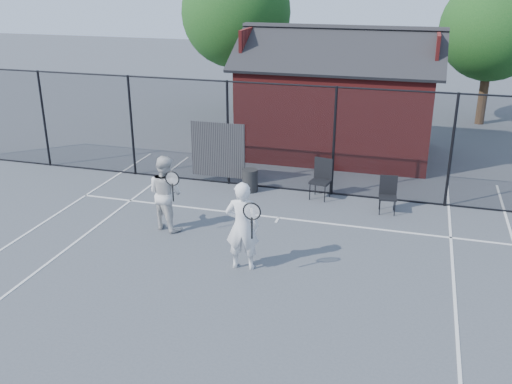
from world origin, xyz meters
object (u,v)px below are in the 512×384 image
(clubhouse, at_px, (338,105))
(chair_right, at_px, (388,196))
(player_back, at_px, (165,193))
(waste_bin, at_px, (250,180))
(chair_left, at_px, (320,180))
(player_front, at_px, (242,226))

(clubhouse, bearing_deg, chair_right, -67.14)
(player_back, xyz_separation_m, waste_bin, (1.20, 2.92, -0.59))
(player_back, distance_m, chair_right, 5.57)
(waste_bin, bearing_deg, player_back, -112.32)
(chair_right, bearing_deg, player_back, -159.81)
(chair_left, xyz_separation_m, chair_right, (1.82, -0.50, -0.07))
(clubhouse, distance_m, chair_left, 4.54)
(waste_bin, bearing_deg, clubhouse, 68.51)
(clubhouse, height_order, waste_bin, clubhouse)
(waste_bin, bearing_deg, chair_right, -7.50)
(player_back, xyz_separation_m, chair_left, (3.18, 2.92, -0.38))
(player_front, xyz_separation_m, waste_bin, (-1.13, 4.29, -0.63))
(clubhouse, height_order, chair_right, clubhouse)
(chair_right, xyz_separation_m, waste_bin, (-3.80, 0.50, -0.14))
(clubhouse, bearing_deg, player_back, -111.82)
(chair_left, bearing_deg, chair_right, -5.72)
(chair_right, bearing_deg, clubhouse, 107.23)
(player_front, height_order, chair_right, player_front)
(chair_right, height_order, waste_bin, chair_right)
(chair_left, relative_size, waste_bin, 1.67)
(player_front, bearing_deg, player_back, 149.45)
(chair_left, height_order, chair_right, chair_left)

